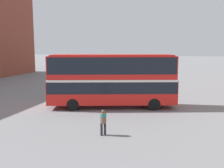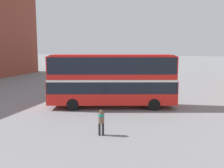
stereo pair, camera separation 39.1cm
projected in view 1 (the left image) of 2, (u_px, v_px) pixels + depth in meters
The scene contains 5 objects.
ground_plane at pixel (101, 107), 23.74m from camera, with size 240.00×240.00×0.00m, color slate.
double_decker_bus at pixel (112, 78), 23.13m from camera, with size 11.45×5.66×4.71m.
pedestrian_foreground at pixel (103, 120), 16.10m from camera, with size 0.56×0.56×1.61m.
parked_car_kerb_near at pixel (125, 83), 33.16m from camera, with size 4.26×1.92×1.54m.
parked_car_kerb_far at pixel (83, 77), 39.50m from camera, with size 4.59×2.70×1.47m.
Camera 1 is at (7.17, -22.07, 5.52)m, focal length 42.00 mm.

